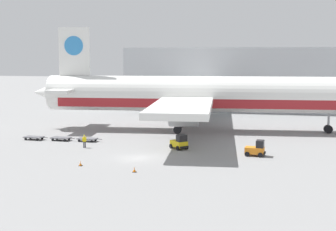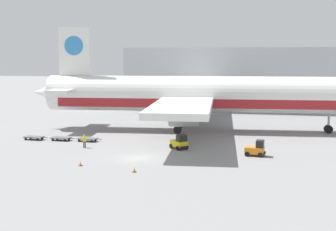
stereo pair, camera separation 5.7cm
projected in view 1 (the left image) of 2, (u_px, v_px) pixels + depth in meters
ground_plane at (139, 158)px, 56.67m from camera, size 400.00×400.00×0.00m
terminal_building at (328, 79)px, 104.66m from camera, size 90.00×18.20×14.00m
airplane_main at (200, 95)px, 76.44m from camera, size 58.06×48.53×17.00m
baggage_tug_foreground at (180, 143)px, 62.09m from camera, size 2.73×2.74×2.00m
baggage_tug_mid at (256, 149)px, 57.81m from camera, size 2.60×1.88×2.00m
baggage_dolly_lead at (34, 137)px, 68.92m from camera, size 3.75×1.72×0.48m
baggage_dolly_second at (61, 138)px, 68.29m from camera, size 3.75×1.72×0.48m
baggage_dolly_third at (87, 139)px, 67.56m from camera, size 3.75×1.72×0.48m
ground_crew_near at (84, 140)px, 62.91m from camera, size 0.42×0.44×1.76m
traffic_cone_near at (134, 170)px, 49.90m from camera, size 0.40×0.40×0.56m
traffic_cone_far at (80, 163)px, 52.73m from camera, size 0.40×0.40×0.56m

